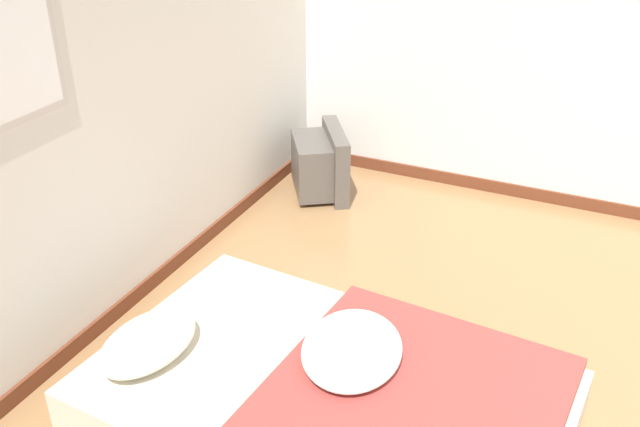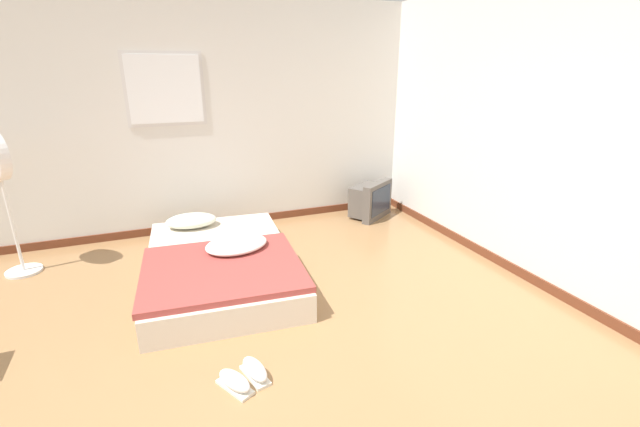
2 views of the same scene
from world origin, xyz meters
name	(u,v)px [view 2 (image 2 of 2)]	position (x,y,z in m)	size (l,w,h in m)	color
ground_plane	(267,397)	(0.00, 0.00, 0.00)	(20.00, 20.00, 0.00)	#997047
wall_back	(192,120)	(0.00, 3.02, 1.29)	(7.60, 0.08, 2.60)	silver
wall_right	(619,152)	(2.63, 0.00, 1.29)	(0.08, 8.37, 2.60)	silver
mattress_bed	(220,263)	(-0.01, 1.63, 0.15)	(1.43, 2.08, 0.38)	beige
crt_tv	(370,200)	(2.07, 2.62, 0.23)	(0.64, 0.58, 0.47)	#56514C
sneaker_pair	(245,376)	(-0.10, 0.17, 0.05)	(0.33, 0.34, 0.10)	silver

